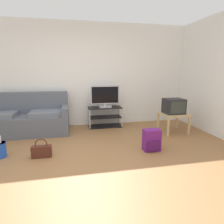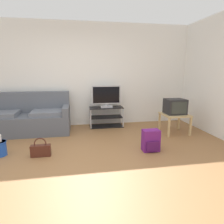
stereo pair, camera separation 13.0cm
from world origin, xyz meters
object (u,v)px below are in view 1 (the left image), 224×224
side_table (173,116)px  handbag (42,151)px  couch (25,119)px  tv_stand (105,117)px  flat_tv (105,97)px  backpack (152,140)px  crt_tv (174,106)px

side_table → handbag: bearing=-164.2°
couch → side_table: (3.49, -0.65, 0.05)m
tv_stand → couch: bearing=-174.7°
flat_tv → backpack: flat_tv is taller
flat_tv → backpack: bearing=-71.4°
backpack → flat_tv: bearing=82.3°
tv_stand → crt_tv: 1.77m
couch → tv_stand: couch is taller
flat_tv → crt_tv: (1.53, -0.79, -0.17)m
flat_tv → side_table: size_ratio=1.28×
couch → side_table: bearing=-10.5°
side_table → backpack: size_ratio=1.45×
flat_tv → backpack: 1.93m
couch → side_table: 3.55m
side_table → handbag: (-2.93, -0.83, -0.29)m
tv_stand → crt_tv: size_ratio=1.95×
side_table → backpack: 1.34m
crt_tv → handbag: size_ratio=1.33×
side_table → handbag: side_table is taller
flat_tv → side_table: flat_tv is taller
handbag → backpack: bearing=-3.0°
tv_stand → flat_tv: (0.00, -0.02, 0.54)m
couch → side_table: couch is taller
tv_stand → backpack: 1.85m
tv_stand → backpack: tv_stand is taller
side_table → crt_tv: (-0.00, 0.02, 0.24)m
flat_tv → tv_stand: bearing=90.0°
crt_tv → handbag: (-2.93, -0.84, -0.53)m
crt_tv → backpack: 1.41m
tv_stand → backpack: size_ratio=2.17×
couch → flat_tv: flat_tv is taller
tv_stand → crt_tv: (1.53, -0.81, 0.38)m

